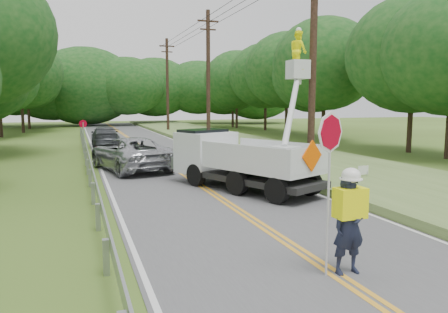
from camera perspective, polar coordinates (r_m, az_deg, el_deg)
name	(u,v)px	position (r m, az deg, el deg)	size (l,w,h in m)	color
ground	(323,267)	(9.03, 12.99, -14.13)	(140.00, 140.00, 0.00)	#3C531B
road	(172,167)	(21.81, -6.91, -1.38)	(7.20, 96.00, 0.03)	#4F4F51
guardrail	(88,157)	(22.16, -17.64, -0.11)	(0.18, 48.00, 0.77)	#909598
utility_poles	(243,68)	(26.00, 2.50, 11.67)	(1.60, 43.30, 10.00)	black
tall_grass_verge	(297,158)	(24.29, 9.68, -0.22)	(7.00, 96.00, 0.30)	#587238
treeline_right	(318,71)	(38.86, 12.45, 11.10)	(10.25, 52.37, 10.41)	#332319
treeline_horizon	(110,86)	(63.52, -15.00, 9.02)	(55.16, 13.49, 10.78)	#0E4314
flagger	(349,217)	(8.45, 16.31, -7.77)	(1.15, 0.47, 3.08)	#191E33
bucket_truck	(236,149)	(16.63, 1.55, 0.99)	(5.51, 6.45, 6.17)	black
suv_silver	(130,153)	(21.08, -12.37, 0.40)	(2.62, 5.69, 1.58)	#AAACB1
suv_darkgrey	(105,136)	(33.56, -15.57, 2.66)	(2.00, 4.92, 1.43)	#3D4145
stop_sign_permanent	(83,133)	(26.47, -18.22, 2.98)	(0.47, 0.13, 2.24)	#909598
yard_sign	(363,171)	(18.05, 18.04, -1.83)	(0.50, 0.06, 0.73)	white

